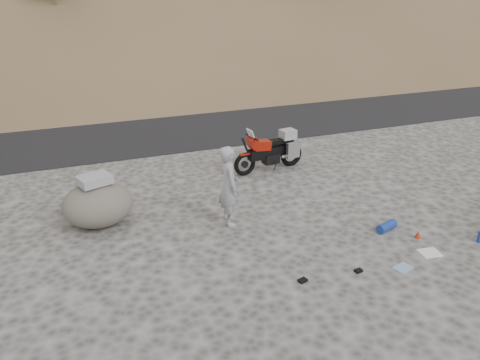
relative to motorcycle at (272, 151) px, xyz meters
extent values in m
plane|color=#42403D|center=(-0.85, -3.30, -0.56)|extent=(140.00, 140.00, 0.00)
cube|color=black|center=(-0.85, 5.70, -0.56)|extent=(120.00, 7.00, 0.05)
torus|color=black|center=(-0.86, -0.12, -0.23)|extent=(0.66, 0.21, 0.65)
cylinder|color=black|center=(-0.86, -0.12, -0.23)|extent=(0.20, 0.09, 0.20)
torus|color=black|center=(0.64, 0.09, -0.23)|extent=(0.70, 0.23, 0.69)
cylinder|color=black|center=(0.64, 0.09, -0.23)|extent=(0.23, 0.11, 0.22)
cylinder|color=black|center=(-0.78, -0.11, 0.13)|extent=(0.37, 0.11, 0.80)
cylinder|color=black|center=(-0.65, -0.09, 0.50)|extent=(0.13, 0.61, 0.04)
cube|color=black|center=(-0.13, -0.02, -0.02)|extent=(1.20, 0.40, 0.29)
cube|color=black|center=(-0.04, 0.00, -0.21)|extent=(0.48, 0.35, 0.28)
cube|color=maroon|center=(-0.36, -0.05, 0.23)|extent=(0.55, 0.37, 0.31)
cube|color=maroon|center=(-0.62, -0.09, 0.35)|extent=(0.34, 0.37, 0.35)
cube|color=silver|center=(-0.69, -0.10, 0.60)|extent=(0.16, 0.31, 0.25)
cube|color=black|center=(0.11, 0.02, 0.25)|extent=(0.57, 0.29, 0.12)
cube|color=black|center=(0.48, 0.07, 0.21)|extent=(0.37, 0.22, 0.10)
cube|color=silver|center=(0.55, -0.18, 0.01)|extent=(0.41, 0.17, 0.44)
cube|color=silver|center=(0.48, 0.33, 0.01)|extent=(0.41, 0.17, 0.44)
cube|color=#9B9AA0|center=(0.50, 0.07, 0.41)|extent=(0.46, 0.39, 0.26)
cube|color=maroon|center=(-0.86, -0.12, 0.06)|extent=(0.31, 0.16, 0.04)
cylinder|color=black|center=(0.04, -0.17, -0.38)|extent=(0.05, 0.21, 0.36)
cylinder|color=silver|center=(0.47, -0.07, -0.16)|extent=(0.46, 0.15, 0.13)
imported|color=#9B9AA0|center=(-2.16, -2.50, -0.56)|extent=(0.46, 0.67, 1.77)
ellipsoid|color=#5B554E|center=(-4.82, -1.59, -0.07)|extent=(1.64, 1.45, 0.97)
cube|color=#9B9AA0|center=(-4.82, -1.59, 0.51)|extent=(0.78, 0.69, 0.18)
cube|color=white|center=(1.10, -5.08, -0.55)|extent=(0.44, 0.40, 0.01)
cylinder|color=navy|center=(0.86, -4.03, -0.46)|extent=(0.53, 0.34, 0.20)
cylinder|color=navy|center=(2.32, -5.10, -0.43)|extent=(0.12, 0.12, 0.25)
cone|color=#B2260B|center=(1.27, -4.51, -0.48)|extent=(0.16, 0.16, 0.16)
cube|color=black|center=(-1.66, -5.03, -0.53)|extent=(0.18, 0.15, 0.04)
cube|color=black|center=(-0.57, -5.12, -0.53)|extent=(0.15, 0.12, 0.05)
cube|color=#839FCB|center=(0.27, -5.32, -0.55)|extent=(0.40, 0.34, 0.01)
camera|label=1|loc=(-5.15, -11.08, 4.38)|focal=35.00mm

